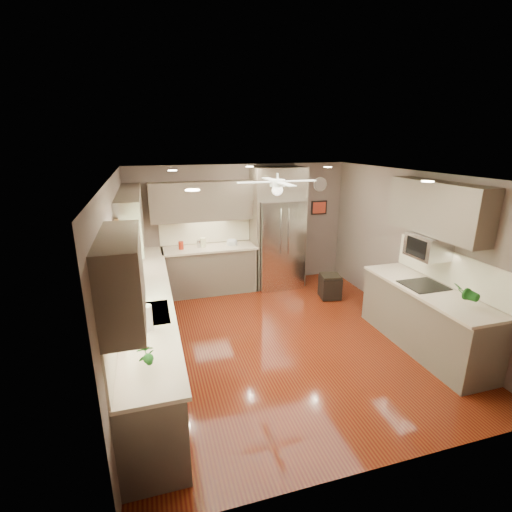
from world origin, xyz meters
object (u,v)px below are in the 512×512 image
soap_bottle (137,291)px  microwave (428,246)px  bowl (232,244)px  canister_c (203,243)px  canister_b (199,244)px  stool (330,287)px  potted_plant_right (465,293)px  paper_towel (147,318)px  potted_plant_left (145,354)px  refrigerator (278,230)px  canister_a (181,245)px

soap_bottle → microwave: size_ratio=0.36×
bowl → soap_bottle: bearing=-129.9°
canister_c → bowl: canister_c is taller
canister_b → stool: (2.35, -1.03, -0.77)m
bowl → stool: bowl is taller
canister_c → microwave: (2.87, -2.77, 0.45)m
soap_bottle → potted_plant_right: potted_plant_right is taller
canister_b → paper_towel: bearing=-108.1°
canister_c → potted_plant_left: potted_plant_left is taller
potted_plant_left → paper_towel: 0.76m
potted_plant_left → microwave: microwave is taller
canister_b → bowl: 0.65m
canister_c → refrigerator: (1.54, -0.06, 0.16)m
soap_bottle → paper_towel: size_ratio=0.63×
microwave → stool: 2.23m
soap_bottle → paper_towel: 0.96m
canister_a → refrigerator: refrigerator is taller
potted_plant_left → soap_bottle: bearing=93.3°
potted_plant_left → bowl: (1.69, 3.86, -0.12)m
canister_a → canister_c: (0.43, 0.04, 0.01)m
canister_c → potted_plant_right: (2.75, -3.63, 0.09)m
canister_c → potted_plant_right: size_ratio=0.54×
potted_plant_right → stool: size_ratio=0.78×
canister_b → canister_a: bearing=-173.4°
potted_plant_right → canister_b: bearing=127.8°
stool → canister_c: bearing=155.9°
potted_plant_left → microwave: (3.99, 1.13, 0.39)m
canister_c → soap_bottle: bearing=-119.0°
soap_bottle → canister_a: bearing=69.9°
stool → paper_towel: bearing=-147.9°
canister_b → soap_bottle: 2.48m
canister_c → soap_bottle: 2.51m
canister_b → canister_c: canister_c is taller
canister_a → potted_plant_left: 3.93m
potted_plant_right → bowl: size_ratio=1.63×
canister_c → canister_a: bearing=-175.3°
soap_bottle → paper_towel: paper_towel is taller
canister_b → potted_plant_left: 4.05m
canister_c → potted_plant_left: 4.06m
canister_b → potted_plant_right: (2.82, -3.63, 0.11)m
potted_plant_left → stool: size_ratio=0.66×
soap_bottle → potted_plant_right: size_ratio=0.56×
potted_plant_left → bowl: size_ratio=1.38×
canister_c → bowl: (0.58, -0.05, -0.06)m
canister_a → potted_plant_left: (-0.69, -3.87, 0.07)m
canister_c → soap_bottle: (-1.22, -2.19, 0.01)m
bowl → refrigerator: refrigerator is taller
refrigerator → soap_bottle: bearing=-142.4°
canister_a → stool: size_ratio=0.34×
stool → microwave: bearing=-71.5°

